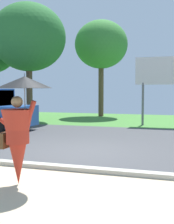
{
  "coord_description": "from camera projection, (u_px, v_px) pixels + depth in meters",
  "views": [
    {
      "loc": [
        2.72,
        -8.14,
        1.81
      ],
      "look_at": [
        -0.08,
        1.0,
        1.1
      ],
      "focal_mm": 47.1,
      "sensor_mm": 36.0,
      "label": 1
    }
  ],
  "objects": [
    {
      "name": "tree_right_mid",
      "position": [
        29.0,
        38.0,
        17.07
      ],
      "size": [
        4.32,
        4.32,
        6.85
      ],
      "color": "brown",
      "rests_on": "ground_plane"
    },
    {
      "name": "ground_plane",
      "position": [
        104.0,
        138.0,
        11.5
      ],
      "size": [
        40.0,
        22.0,
        0.2
      ],
      "color": "#424244"
    },
    {
      "name": "tree_center_back",
      "position": [
        101.0,
        45.0,
        20.22
      ],
      "size": [
        3.64,
        3.64,
        6.62
      ],
      "color": "brown",
      "rests_on": "ground_plane"
    },
    {
      "name": "monk_pedestrian",
      "position": [
        19.0,
        127.0,
        5.56
      ],
      "size": [
        1.09,
        1.04,
        2.13
      ],
      "rotation": [
        0.0,
        0.0,
        0.27
      ],
      "color": "#B22D1E",
      "rests_on": "ground_plane"
    },
    {
      "name": "roadside_billboard",
      "position": [
        161.0,
        76.0,
        14.87
      ],
      "size": [
        2.6,
        0.12,
        3.5
      ],
      "color": "slate",
      "rests_on": "ground_plane"
    }
  ]
}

